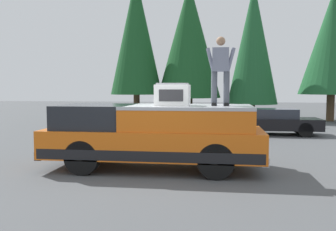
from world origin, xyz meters
name	(u,v)px	position (x,y,z in m)	size (l,w,h in m)	color
ground_plane	(151,172)	(0.00, 0.00, 0.00)	(90.00, 90.00, 0.00)	#4C4F51
pickup_truck	(154,135)	(0.35, -0.01, 0.87)	(2.01, 5.54, 1.65)	orange
compressor_unit	(173,95)	(0.17, -0.51, 1.93)	(0.65, 0.84, 0.56)	white
person_on_truck_bed	(220,69)	(0.29, -1.68, 2.55)	(0.29, 0.72, 1.69)	#4C515B
parked_car_black	(273,122)	(7.92, -4.07, 0.58)	(1.64, 4.10, 1.16)	black
conifer_far_left	(333,42)	(15.24, -8.65, 4.93)	(3.98, 3.98, 8.20)	#4C3826
conifer_left	(253,44)	(15.60, -3.85, 4.95)	(3.24, 3.24, 8.87)	#4C3826
conifer_center_left	(189,40)	(15.80, 0.34, 5.28)	(4.26, 4.26, 9.14)	#4C3826
conifer_center_right	(136,35)	(15.40, 3.86, 5.65)	(3.47, 3.47, 9.66)	#4C3826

